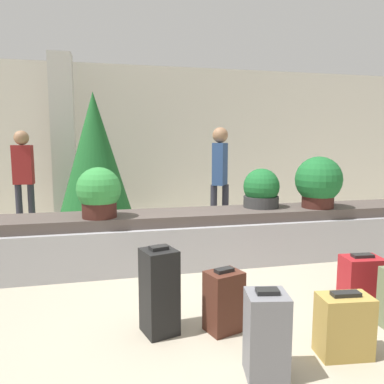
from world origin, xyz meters
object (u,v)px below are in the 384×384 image
object	(u,v)px
potted_plant_1	(99,193)
traveler_0	(220,171)
suitcase_3	(159,291)
pillar	(64,140)
suitcase_1	(344,325)
suitcase_0	(266,335)
traveler_1	(23,172)
potted_plant_0	(318,182)
decorated_tree	(95,159)
suitcase_2	(224,301)
suitcase_4	(361,281)
potted_plant_2	(261,190)

from	to	relation	value
potted_plant_1	traveler_0	size ratio (longest dim) A/B	0.33
potted_plant_1	suitcase_3	bearing A→B (deg)	-73.13
pillar	traveler_0	bearing A→B (deg)	-34.59
suitcase_3	potted_plant_1	distance (m)	1.76
pillar	suitcase_1	size ratio (longest dim) A/B	6.59
suitcase_0	traveler_1	distance (m)	5.32
potted_plant_0	traveler_0	size ratio (longest dim) A/B	0.39
decorated_tree	suitcase_2	bearing A→B (deg)	-73.55
suitcase_4	decorated_tree	world-z (taller)	decorated_tree
potted_plant_0	suitcase_4	bearing A→B (deg)	-106.12
traveler_1	suitcase_3	bearing A→B (deg)	118.67
suitcase_1	traveler_1	size ratio (longest dim) A/B	0.28
suitcase_0	traveler_0	size ratio (longest dim) A/B	0.34
suitcase_0	potted_plant_2	bearing A→B (deg)	78.27
suitcase_3	potted_plant_1	bearing A→B (deg)	90.92
suitcase_2	potted_plant_2	world-z (taller)	potted_plant_2
potted_plant_0	suitcase_0	bearing A→B (deg)	-127.39
suitcase_2	traveler_0	world-z (taller)	traveler_0
decorated_tree	traveler_1	bearing A→B (deg)	162.68
suitcase_0	potted_plant_2	distance (m)	2.82
decorated_tree	suitcase_1	bearing A→B (deg)	-66.70
suitcase_0	potted_plant_2	size ratio (longest dim) A/B	1.14
suitcase_4	pillar	bearing A→B (deg)	130.39
suitcase_0	traveler_0	xyz separation A→B (m)	(0.82, 3.68, 0.80)
suitcase_1	potted_plant_1	size ratio (longest dim) A/B	0.82
potted_plant_0	potted_plant_2	distance (m)	0.77
traveler_1	decorated_tree	world-z (taller)	decorated_tree
suitcase_0	traveler_1	bearing A→B (deg)	127.52
pillar	potted_plant_2	xyz separation A→B (m)	(2.82, -2.92, -0.69)
suitcase_3	potted_plant_2	xyz separation A→B (m)	(1.66, 1.81, 0.56)
pillar	potted_plant_0	distance (m)	4.77
suitcase_1	suitcase_3	world-z (taller)	suitcase_3
pillar	suitcase_0	distance (m)	5.89
suitcase_0	potted_plant_0	world-z (taller)	potted_plant_0
suitcase_1	suitcase_4	world-z (taller)	suitcase_4
potted_plant_0	suitcase_1	bearing A→B (deg)	-116.84
suitcase_0	suitcase_2	distance (m)	0.65
suitcase_2	decorated_tree	size ratio (longest dim) A/B	0.22
potted_plant_0	decorated_tree	size ratio (longest dim) A/B	0.29
suitcase_1	decorated_tree	distance (m)	4.73
potted_plant_2	traveler_0	world-z (taller)	traveler_0
potted_plant_2	traveler_1	distance (m)	4.05
suitcase_3	traveler_1	distance (m)	4.40
suitcase_3	potted_plant_2	world-z (taller)	potted_plant_2
suitcase_1	potted_plant_0	distance (m)	2.64
suitcase_2	potted_plant_1	bearing A→B (deg)	103.18
pillar	potted_plant_1	xyz separation A→B (m)	(0.68, -3.15, -0.64)
pillar	potted_plant_0	world-z (taller)	pillar
traveler_1	decorated_tree	distance (m)	1.28
pillar	traveler_1	bearing A→B (deg)	-128.45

